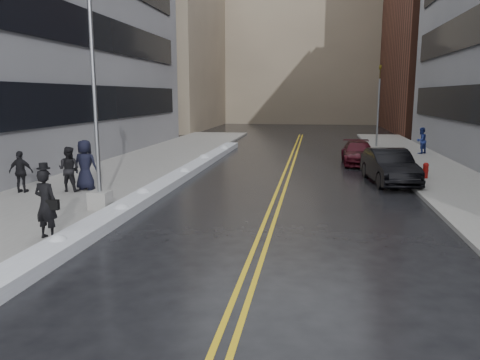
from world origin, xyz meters
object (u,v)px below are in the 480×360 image
at_px(lamppost, 97,139).
at_px(car_maroon, 358,153).
at_px(fire_hydrant, 426,170).
at_px(car_black, 389,166).
at_px(pedestrian_d, 21,172).
at_px(pedestrian_east, 421,141).
at_px(pedestrian_fedora, 46,204).
at_px(pedestrian_c, 85,165).
at_px(traffic_signal, 379,103).
at_px(pedestrian_b, 69,169).

height_order(lamppost, car_maroon, lamppost).
xyz_separation_m(fire_hydrant, car_black, (-1.77, -0.84, 0.23)).
bearing_deg(pedestrian_d, car_maroon, -146.64).
bearing_deg(pedestrian_d, pedestrian_east, -144.80).
height_order(lamppost, car_black, lamppost).
bearing_deg(car_black, pedestrian_fedora, -141.88).
xyz_separation_m(pedestrian_fedora, pedestrian_c, (-2.12, 6.33, 0.07)).
bearing_deg(pedestrian_fedora, lamppost, -78.02).
distance_m(pedestrian_fedora, car_black, 14.82).
height_order(pedestrian_c, pedestrian_east, pedestrian_c).
relative_size(pedestrian_fedora, pedestrian_east, 1.11).
height_order(traffic_signal, pedestrian_c, traffic_signal).
bearing_deg(pedestrian_c, pedestrian_fedora, 110.93).
height_order(fire_hydrant, pedestrian_c, pedestrian_c).
bearing_deg(pedestrian_c, pedestrian_d, 24.74).
xyz_separation_m(traffic_signal, car_black, (-1.27, -14.84, -2.62)).
height_order(pedestrian_d, car_black, pedestrian_d).
height_order(lamppost, pedestrian_fedora, lamppost).
height_order(lamppost, pedestrian_c, lamppost).
bearing_deg(pedestrian_c, fire_hydrant, -158.22).
bearing_deg(car_black, pedestrian_b, -167.78).
bearing_deg(pedestrian_d, lamppost, 149.21).
relative_size(pedestrian_c, car_maroon, 0.46).
distance_m(traffic_signal, pedestrian_b, 24.25).
bearing_deg(pedestrian_east, pedestrian_c, -1.09).
bearing_deg(pedestrian_fedora, pedestrian_east, -113.39).
xyz_separation_m(lamppost, pedestrian_c, (-2.02, 2.97, -1.36)).
xyz_separation_m(pedestrian_fedora, car_black, (10.43, 10.52, -0.32)).
relative_size(lamppost, car_maroon, 1.71).
distance_m(lamppost, car_black, 12.86).
relative_size(fire_hydrant, pedestrian_b, 0.41).
bearing_deg(pedestrian_fedora, traffic_signal, -104.49).
height_order(pedestrian_fedora, car_maroon, pedestrian_fedora).
xyz_separation_m(traffic_signal, pedestrian_b, (-14.32, -19.42, -2.35)).
xyz_separation_m(pedestrian_c, car_maroon, (11.71, 10.19, -0.52)).
bearing_deg(pedestrian_east, car_black, 27.84).
bearing_deg(pedestrian_east, fire_hydrant, 36.07).
distance_m(pedestrian_b, car_black, 13.84).
distance_m(fire_hydrant, pedestrian_b, 15.79).
bearing_deg(pedestrian_b, car_maroon, -138.74).
relative_size(lamppost, fire_hydrant, 10.45).
bearing_deg(traffic_signal, pedestrian_c, -125.99).
height_order(pedestrian_east, car_maroon, pedestrian_east).
distance_m(traffic_signal, car_maroon, 9.50).
bearing_deg(car_maroon, fire_hydrant, -63.12).
height_order(pedestrian_c, car_black, pedestrian_c).
bearing_deg(lamppost, car_maroon, 53.62).
bearing_deg(pedestrian_c, lamppost, 126.63).
bearing_deg(traffic_signal, car_maroon, -103.40).
bearing_deg(lamppost, traffic_signal, 61.79).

